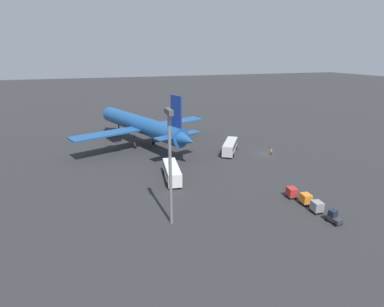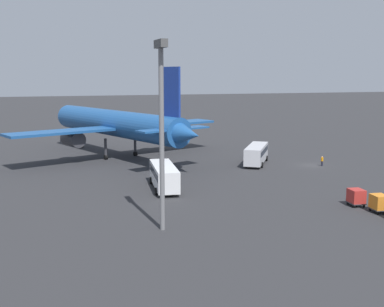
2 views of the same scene
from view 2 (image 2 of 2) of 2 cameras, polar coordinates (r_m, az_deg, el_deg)
The scene contains 8 objects.
ground_plane at distance 86.67m, azimuth 13.95°, elevation -1.35°, with size 600.00×600.00×0.00m, color #2D2D30.
airplane at distance 93.01m, azimuth -8.98°, elevation 3.47°, with size 48.08×41.78×16.90m.
shuttle_bus_near at distance 85.78m, azimuth 7.64°, elevation 0.06°, with size 10.76×8.48×3.28m.
shuttle_bus_far at distance 66.59m, azimuth -3.34°, elevation -2.54°, with size 11.15×4.27×3.29m.
worker_person at distance 86.27m, azimuth 15.16°, elevation -0.87°, with size 0.38×0.38×1.74m.
cargo_cart_orange at distance 59.38m, azimuth 21.31°, elevation -5.41°, with size 2.19×1.92×2.06m.
cargo_cart_red at distance 61.25m, azimuth 18.88°, elevation -4.83°, with size 2.19×1.92×2.06m.
light_pole at distance 47.46m, azimuth -3.64°, elevation 4.33°, with size 2.80×0.70×18.97m.
Camera 2 is at (-71.80, 45.96, 15.62)m, focal length 45.00 mm.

